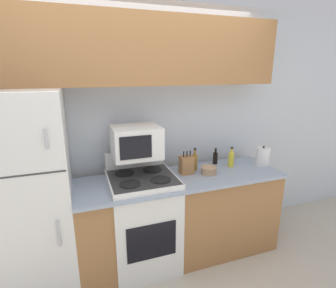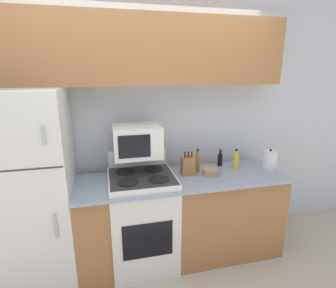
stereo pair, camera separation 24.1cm
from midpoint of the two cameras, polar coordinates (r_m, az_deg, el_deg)
ground_plane at (r=2.77m, az=-4.32°, el=-27.60°), size 12.00×12.00×0.00m
wall_back at (r=2.79m, az=-8.76°, el=2.62°), size 8.00×0.05×2.55m
lower_cabinets at (r=2.80m, az=0.24°, el=-15.48°), size 2.04×0.64×0.90m
refrigerator at (r=2.57m, az=-29.90°, el=-9.86°), size 0.63×0.71×1.77m
upper_cabinets at (r=2.53m, az=-8.67°, el=19.45°), size 2.67×0.34×0.61m
stove at (r=2.68m, az=-8.11°, el=-16.16°), size 0.62×0.62×1.11m
microwave at (r=2.46m, az=-9.76°, el=0.46°), size 0.44×0.38×0.29m
knife_block at (r=2.62m, az=1.38°, el=-4.61°), size 0.13×0.11×0.24m
bowl at (r=2.65m, az=6.30°, el=-5.68°), size 0.16×0.16×0.07m
bottle_soy_sauce at (r=2.93m, az=7.96°, el=-3.01°), size 0.05×0.05×0.18m
bottle_cooking_spray at (r=2.87m, az=11.26°, el=-3.24°), size 0.06×0.06×0.22m
bottle_vinegar at (r=2.71m, az=3.31°, el=-3.87°), size 0.06×0.06×0.24m
kettle at (r=3.00m, az=17.79°, el=-2.65°), size 0.15×0.15×0.22m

